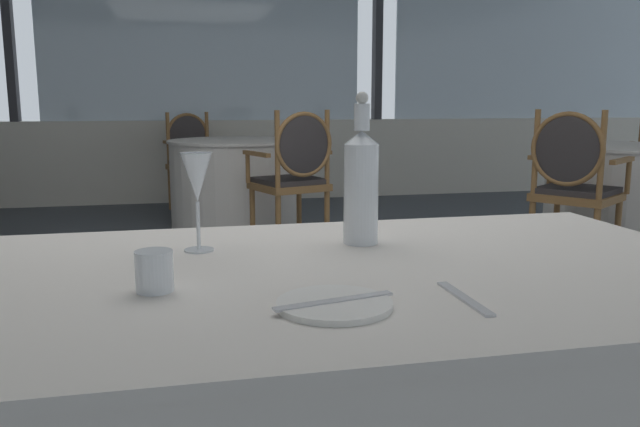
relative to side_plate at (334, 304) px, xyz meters
The scene contains 13 objects.
ground_plane 1.69m from the side_plate, 86.87° to the left, with size 15.31×15.31×0.00m, color #4C5156.
window_wall_far 5.95m from the side_plate, 89.20° to the left, with size 11.72×0.14×2.98m.
side_plate is the anchor object (origin of this frame).
butter_knife 0.01m from the side_plate, ahead, with size 0.21×0.02×0.00m, color silver.
dinner_fork 0.22m from the side_plate, ahead, with size 0.18×0.02×0.00m, color silver.
water_bottle 0.49m from the side_plate, 68.85° to the left, with size 0.08×0.08×0.34m.
wine_glass 0.51m from the side_plate, 113.93° to the left, with size 0.07×0.07×0.21m.
water_tumbler 0.32m from the side_plate, 151.49° to the left, with size 0.06×0.06×0.07m, color white.
background_table_1 4.49m from the side_plate, 86.83° to the left, with size 1.13×1.13×0.73m.
dining_chair_1_0 5.41m from the side_plate, 90.90° to the left, with size 0.63×0.59×0.94m.
dining_chair_1_1 3.58m from the side_plate, 80.63° to the left, with size 0.63×0.59×0.99m.
background_table_2 4.35m from the side_plate, 46.82° to the left, with size 1.12×1.12×0.73m.
dining_chair_2_1 3.37m from the side_plate, 50.07° to the left, with size 0.64×0.66×1.00m.
Camera 1 is at (-0.32, -2.47, 1.05)m, focal length 36.13 mm.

